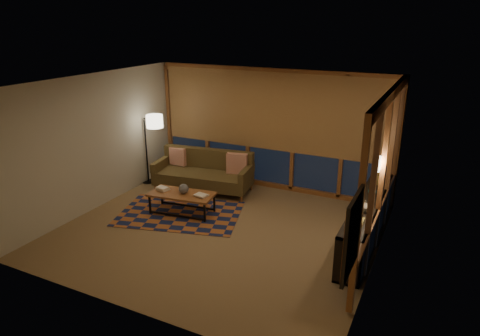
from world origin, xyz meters
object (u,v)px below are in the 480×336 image
at_px(sofa, 203,172).
at_px(coffee_table, 182,203).
at_px(floor_lamp, 146,148).
at_px(bookshelf, 367,221).

bearing_deg(sofa, coffee_table, -87.11).
distance_m(sofa, floor_lamp, 1.50).
height_order(sofa, coffee_table, sofa).
distance_m(sofa, bookshelf, 3.81).
bearing_deg(floor_lamp, bookshelf, 9.43).
relative_size(floor_lamp, bookshelf, 0.56).
bearing_deg(bookshelf, sofa, 168.65).
relative_size(sofa, floor_lamp, 1.27).
xyz_separation_m(sofa, floor_lamp, (-1.44, -0.12, 0.41)).
relative_size(sofa, bookshelf, 0.71).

